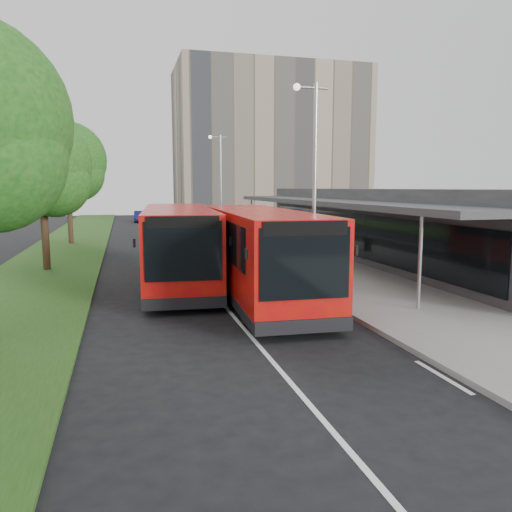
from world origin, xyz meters
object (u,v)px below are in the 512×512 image
(car_far, at_px, (140,216))
(tree_far, at_px, (67,165))
(bus_main, at_px, (258,253))
(bus_second, at_px, (178,245))
(bollard, at_px, (240,236))
(car_near, at_px, (167,221))
(lamp_post_far, at_px, (220,179))
(tree_mid, at_px, (41,172))
(lamp_post_near, at_px, (313,171))
(litter_bin, at_px, (276,247))

(car_far, bearing_deg, tree_far, -102.50)
(bus_main, distance_m, bus_second, 4.29)
(bus_main, bearing_deg, bus_second, 129.91)
(tree_far, bearing_deg, bus_second, -70.61)
(bollard, bearing_deg, bus_second, -112.93)
(car_far, bearing_deg, car_near, -67.61)
(tree_far, height_order, bus_main, tree_far)
(lamp_post_far, relative_size, bus_second, 0.69)
(tree_mid, xyz_separation_m, lamp_post_near, (11.13, -7.05, -0.12))
(bus_main, relative_size, car_far, 2.90)
(bus_main, relative_size, bus_second, 1.00)
(lamp_post_far, xyz_separation_m, bus_second, (-5.19, -17.82, -3.06))
(lamp_post_near, relative_size, litter_bin, 9.56)
(bus_main, relative_size, litter_bin, 13.86)
(tree_far, bearing_deg, lamp_post_near, -59.71)
(tree_far, bearing_deg, bus_main, -67.19)
(lamp_post_far, distance_m, car_near, 16.17)
(lamp_post_near, height_order, bus_second, lamp_post_near)
(litter_bin, height_order, car_far, car_far)
(lamp_post_far, bearing_deg, bus_main, -96.97)
(bus_second, xyz_separation_m, bollard, (5.94, 14.03, -1.04))
(tree_far, distance_m, car_near, 18.98)
(lamp_post_near, distance_m, bus_second, 6.41)
(lamp_post_far, relative_size, litter_bin, 9.56)
(tree_far, distance_m, litter_bin, 16.64)
(bus_second, distance_m, bollard, 15.27)
(tree_far, xyz_separation_m, car_far, (5.62, 23.13, -4.97))
(litter_bin, bearing_deg, bollard, 94.68)
(lamp_post_far, bearing_deg, tree_mid, -130.68)
(tree_mid, bearing_deg, bus_second, -39.34)
(car_far, bearing_deg, lamp_post_near, -81.40)
(tree_mid, distance_m, bollard, 15.58)
(bollard, bearing_deg, lamp_post_near, -92.63)
(lamp_post_near, xyz_separation_m, bollard, (0.75, 16.21, -4.10))
(bollard, height_order, car_far, car_far)
(bus_main, height_order, car_far, bus_main)
(car_near, bearing_deg, litter_bin, -99.93)
(lamp_post_far, distance_m, bus_second, 18.81)
(lamp_post_far, distance_m, car_far, 23.21)
(lamp_post_near, bearing_deg, bus_main, -154.63)
(tree_mid, relative_size, bollard, 8.08)
(bus_second, bearing_deg, bus_main, -48.45)
(tree_far, height_order, bus_second, tree_far)
(bus_second, relative_size, car_near, 3.75)
(lamp_post_far, bearing_deg, car_near, 100.54)
(car_near, distance_m, car_far, 7.32)
(bus_second, distance_m, litter_bin, 9.65)
(lamp_post_far, relative_size, car_far, 2.00)
(tree_mid, height_order, bus_second, tree_mid)
(tree_mid, distance_m, litter_bin, 13.34)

